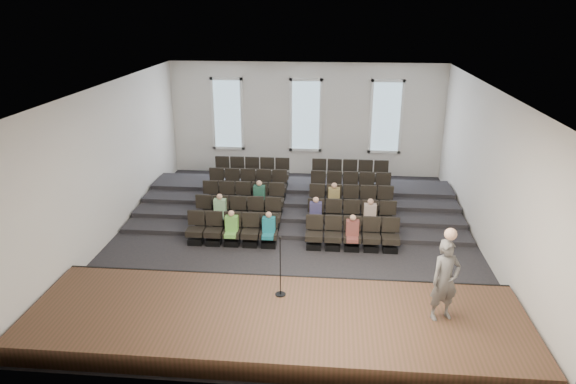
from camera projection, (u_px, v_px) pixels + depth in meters
name	position (u px, v px, depth m)	size (l,w,h in m)	color
ground	(293.00, 239.00, 17.04)	(14.00, 14.00, 0.00)	black
ceiling	(293.00, 87.00, 15.30)	(12.00, 14.00, 0.02)	white
wall_back	(306.00, 120.00, 22.73)	(12.00, 0.04, 5.00)	silver
wall_front	(263.00, 280.00, 9.62)	(12.00, 0.04, 5.00)	silver
wall_left	(109.00, 162.00, 16.68)	(0.04, 14.00, 5.00)	silver
wall_right	(489.00, 173.00, 15.67)	(0.04, 14.00, 5.00)	silver
stage	(276.00, 322.00, 12.19)	(11.80, 3.60, 0.50)	#4D2E21
stage_lip	(283.00, 284.00, 13.84)	(11.80, 0.06, 0.52)	black
risers	(299.00, 199.00, 19.93)	(11.80, 4.80, 0.60)	black
seating_rows	(296.00, 203.00, 18.24)	(6.80, 4.70, 1.67)	black
windows	(306.00, 116.00, 22.59)	(8.44, 0.10, 3.24)	white
audience	(294.00, 213.00, 17.06)	(5.45, 2.64, 1.10)	#67B548
speaker	(445.00, 280.00, 11.60)	(0.72, 0.47, 1.96)	#565451
mic_stand	(280.00, 278.00, 12.70)	(0.27, 0.27, 1.61)	black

